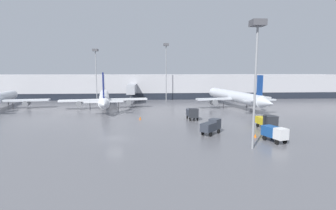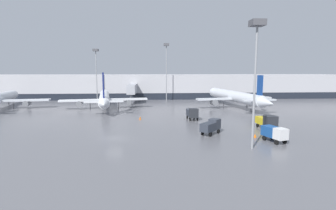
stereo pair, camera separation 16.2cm
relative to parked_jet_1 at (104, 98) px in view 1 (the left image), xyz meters
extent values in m
plane|color=slate|center=(7.01, -32.47, -3.03)|extent=(320.00, 320.00, 0.00)
cube|color=#B2B2B7|center=(7.01, 29.53, 1.47)|extent=(160.00, 16.00, 9.00)
cube|color=#1E232D|center=(7.01, 21.48, -1.83)|extent=(156.80, 0.10, 2.40)
cube|color=#A8AAB2|center=(6.77, 14.39, 1.57)|extent=(2.60, 14.27, 2.80)
cylinder|color=#3F4247|center=(6.77, 7.85, -1.43)|extent=(0.44, 0.44, 3.20)
cone|color=silver|center=(-31.86, 15.87, -0.13)|extent=(3.15, 3.51, 2.72)
cylinder|color=slate|center=(-21.99, 2.21, -1.57)|extent=(1.99, 3.17, 1.57)
cylinder|color=#2D2D33|center=(-30.97, 9.90, -2.22)|extent=(0.20, 0.20, 1.61)
cylinder|color=#2D2D33|center=(-25.18, 1.09, -2.22)|extent=(0.20, 0.20, 1.61)
cylinder|color=silver|center=(-0.12, 0.74, 0.03)|extent=(6.93, 26.04, 2.72)
cone|color=silver|center=(-2.49, 15.01, 0.03)|extent=(3.04, 3.38, 2.59)
cone|color=silver|center=(2.33, -14.07, 0.03)|extent=(3.09, 4.43, 2.45)
cube|color=silver|center=(-0.02, 0.10, -0.51)|extent=(24.01, 6.28, 0.44)
cube|color=silver|center=(1.83, -11.03, 0.31)|extent=(9.19, 2.82, 0.35)
cube|color=navy|center=(1.83, -11.03, 4.02)|extent=(0.71, 2.19, 6.34)
cylinder|color=slate|center=(-6.63, -1.00, -1.33)|extent=(1.91, 2.86, 1.50)
cylinder|color=slate|center=(6.60, 1.19, -1.33)|extent=(1.91, 2.86, 1.50)
cylinder|color=#2D2D33|center=(-1.50, 9.06, -2.11)|extent=(0.20, 0.20, 1.83)
cylinder|color=#2D2D33|center=(-3.69, -1.17, -2.11)|extent=(0.20, 0.20, 1.83)
cylinder|color=#2D2D33|center=(3.87, 0.08, -2.11)|extent=(0.20, 0.20, 1.83)
cylinder|color=silver|center=(36.76, 0.25, 0.27)|extent=(7.71, 28.59, 3.02)
cone|color=silver|center=(34.11, 15.93, 0.27)|extent=(3.38, 3.75, 2.87)
cone|color=silver|center=(39.50, -16.03, 0.27)|extent=(3.43, 4.91, 2.72)
cube|color=silver|center=(36.88, -0.45, -0.33)|extent=(22.71, 5.96, 0.44)
cube|color=silver|center=(38.94, -12.67, 0.57)|extent=(8.70, 2.66, 0.35)
cube|color=navy|center=(38.94, -12.67, 3.85)|extent=(0.69, 2.03, 5.36)
cylinder|color=slate|center=(30.62, -1.51, -1.25)|extent=(2.04, 2.69, 1.66)
cylinder|color=slate|center=(43.13, 0.60, -1.25)|extent=(2.04, 2.69, 1.66)
cylinder|color=#2D2D33|center=(35.22, 9.38, -2.06)|extent=(0.20, 0.20, 1.94)
cylinder|color=#2D2D33|center=(33.42, -1.76, -2.06)|extent=(0.20, 0.20, 1.94)
cylinder|color=#2D2D33|center=(40.57, -0.55, -2.06)|extent=(0.20, 0.20, 1.94)
cube|color=#19478C|center=(31.22, -35.47, -1.56)|extent=(2.33, 2.91, 1.53)
cube|color=silver|center=(31.80, -37.43, -1.51)|extent=(1.97, 1.94, 1.63)
cylinder|color=black|center=(32.54, -37.27, -2.68)|extent=(0.44, 0.74, 0.70)
cylinder|color=black|center=(31.10, -37.70, -2.68)|extent=(0.44, 0.74, 0.70)
cylinder|color=black|center=(31.81, -34.82, -2.68)|extent=(0.44, 0.74, 0.70)
cylinder|color=black|center=(30.36, -35.25, -2.68)|extent=(0.44, 0.74, 0.70)
cube|color=#2D333D|center=(21.88, -16.66, -1.61)|extent=(2.01, 2.88, 1.44)
cube|color=#26282D|center=(22.06, -18.86, -1.37)|extent=(1.83, 1.81, 1.92)
cylinder|color=black|center=(22.87, -18.86, -2.68)|extent=(0.31, 0.72, 0.70)
cylinder|color=black|center=(21.26, -18.99, -2.68)|extent=(0.31, 0.72, 0.70)
cylinder|color=black|center=(22.64, -16.11, -2.68)|extent=(0.31, 0.72, 0.70)
cylinder|color=black|center=(21.04, -16.24, -2.68)|extent=(0.31, 0.72, 0.70)
cube|color=#2D333D|center=(22.36, -31.55, -1.66)|extent=(3.07, 3.13, 1.34)
cube|color=#333842|center=(23.87, -29.92, -1.45)|extent=(2.29, 2.30, 1.75)
cylinder|color=black|center=(23.37, -29.37, -2.68)|extent=(0.66, 0.68, 0.70)
cylinder|color=black|center=(24.46, -30.38, -2.68)|extent=(0.66, 0.68, 0.70)
cylinder|color=black|center=(21.49, -31.41, -2.68)|extent=(0.66, 0.68, 0.70)
cylinder|color=black|center=(22.57, -32.41, -2.68)|extent=(0.66, 0.68, 0.70)
cube|color=gold|center=(34.12, -26.49, -1.68)|extent=(2.31, 3.08, 1.30)
cube|color=#26282D|center=(34.26, -28.87, -1.35)|extent=(2.13, 1.93, 1.95)
cylinder|color=black|center=(35.22, -28.88, -2.68)|extent=(0.29, 0.71, 0.70)
cylinder|color=black|center=(33.31, -29.00, -2.68)|extent=(0.29, 0.71, 0.70)
cylinder|color=black|center=(35.04, -25.91, -2.68)|extent=(0.29, 0.71, 0.70)
cylinder|color=black|center=(33.13, -26.03, -2.68)|extent=(0.29, 0.71, 0.70)
cone|color=orange|center=(29.64, -33.43, -2.73)|extent=(0.49, 0.49, 0.59)
cone|color=orange|center=(10.57, -16.81, -2.67)|extent=(0.43, 0.43, 0.71)
cylinder|color=gray|center=(-5.61, 18.31, 5.52)|extent=(0.30, 0.30, 17.09)
cube|color=#4C4C51|center=(-5.61, 18.31, 14.46)|extent=(1.80, 1.80, 0.80)
cylinder|color=gray|center=(26.80, -39.37, 5.18)|extent=(0.30, 0.30, 16.42)
cube|color=#4C4C51|center=(26.80, -39.37, 13.79)|extent=(1.80, 1.80, 0.80)
cylinder|color=gray|center=(18.40, 17.17, 6.45)|extent=(0.30, 0.30, 18.96)
cube|color=#4C4C51|center=(18.40, 17.17, 16.33)|extent=(1.80, 1.80, 0.80)
camera|label=1|loc=(12.76, -73.49, 7.73)|focal=28.00mm
camera|label=2|loc=(12.92, -73.50, 7.73)|focal=28.00mm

